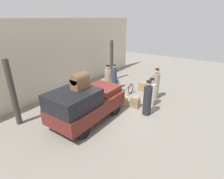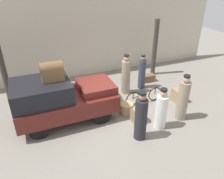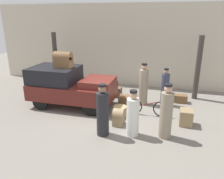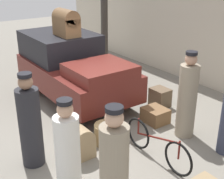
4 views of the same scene
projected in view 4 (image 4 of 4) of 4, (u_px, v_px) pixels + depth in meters
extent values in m
plane|color=gray|center=(100.00, 127.00, 7.17)|extent=(30.00, 30.00, 0.00)
cube|color=beige|center=(223.00, 12.00, 8.51)|extent=(16.00, 0.15, 4.50)
cylinder|color=#38332D|center=(104.00, 24.00, 10.83)|extent=(0.24, 0.24, 3.01)
cylinder|color=black|center=(126.00, 95.00, 8.02)|extent=(0.70, 0.12, 0.70)
cylinder|color=black|center=(69.00, 111.00, 7.12)|extent=(0.70, 0.12, 0.70)
cylinder|color=black|center=(81.00, 71.00, 9.73)|extent=(0.70, 0.12, 0.70)
cylinder|color=black|center=(31.00, 82.00, 8.84)|extent=(0.70, 0.12, 0.70)
cube|color=#591E19|center=(76.00, 76.00, 8.29)|extent=(3.67, 1.82, 0.66)
cube|color=black|center=(60.00, 45.00, 8.66)|extent=(2.02, 1.68, 0.69)
cube|color=#591E19|center=(100.00, 71.00, 7.21)|extent=(1.29, 1.42, 0.30)
torus|color=black|center=(178.00, 159.00, 5.45)|extent=(0.65, 0.04, 0.65)
torus|color=black|center=(138.00, 133.00, 6.27)|extent=(0.65, 0.04, 0.65)
cylinder|color=#591914|center=(157.00, 138.00, 5.80)|extent=(1.09, 0.04, 0.35)
cylinder|color=#591914|center=(139.00, 126.00, 6.20)|extent=(0.04, 0.04, 0.33)
cylinder|color=#591914|center=(179.00, 150.00, 5.38)|extent=(0.04, 0.04, 0.36)
cylinder|color=tan|center=(107.00, 134.00, 6.46)|extent=(0.55, 0.55, 0.42)
cylinder|color=gray|center=(114.00, 176.00, 4.30)|extent=(0.41, 0.41, 1.56)
sphere|color=tan|center=(114.00, 118.00, 3.95)|extent=(0.25, 0.25, 0.25)
cylinder|color=black|center=(114.00, 109.00, 3.90)|extent=(0.24, 0.24, 0.07)
cylinder|color=gray|center=(187.00, 101.00, 6.55)|extent=(0.40, 0.40, 1.60)
sphere|color=tan|center=(191.00, 59.00, 6.20)|extent=(0.25, 0.25, 0.25)
cylinder|color=black|center=(192.00, 53.00, 6.16)|extent=(0.24, 0.24, 0.07)
cylinder|color=#232328|center=(31.00, 128.00, 5.62)|extent=(0.41, 0.41, 1.50)
sphere|color=#936B51|center=(25.00, 82.00, 5.28)|extent=(0.26, 0.26, 0.26)
cylinder|color=black|center=(25.00, 75.00, 5.23)|extent=(0.24, 0.24, 0.07)
cylinder|color=white|center=(68.00, 153.00, 5.05)|extent=(0.42, 0.42, 1.30)
sphere|color=tan|center=(65.00, 110.00, 4.76)|extent=(0.26, 0.26, 0.26)
cylinder|color=black|center=(64.00, 102.00, 4.71)|extent=(0.25, 0.25, 0.07)
cube|color=brown|center=(160.00, 97.00, 8.12)|extent=(0.48, 0.40, 0.49)
cube|color=#937A56|center=(81.00, 148.00, 6.01)|extent=(0.39, 0.46, 0.39)
cylinder|color=#937A56|center=(81.00, 139.00, 5.94)|extent=(0.39, 0.46, 0.46)
cube|color=brown|center=(155.00, 115.00, 7.33)|extent=(0.56, 0.49, 0.35)
cube|color=brown|center=(66.00, 27.00, 8.10)|extent=(0.76, 0.44, 0.46)
cylinder|color=brown|center=(66.00, 18.00, 8.01)|extent=(0.76, 0.44, 0.44)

